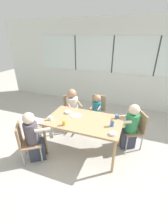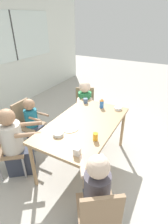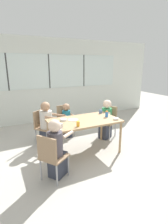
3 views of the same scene
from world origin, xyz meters
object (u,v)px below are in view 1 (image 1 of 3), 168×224
object	(u,v)px
milk_carton_small	(50,118)
sippy_cup	(112,122)
chair_for_woman_green_shirt	(71,108)
person_toddler	(96,112)
chair_for_man_teal_shirt	(137,127)
coffee_mug	(117,116)
person_man_blue_shirt	(34,138)
chair_for_toddler	(98,108)
bowl_white_shallow	(113,134)
person_man_teal_shirt	(130,128)
chair_for_man_blue_shirt	(25,140)
bowl_cereal	(68,112)
juice_glass	(64,123)
person_woman_green_shirt	(73,110)

from	to	relation	value
milk_carton_small	sippy_cup	bearing A→B (deg)	10.50
chair_for_woman_green_shirt	person_toddler	xyz separation A→B (m)	(0.70, 0.09, -0.05)
chair_for_man_teal_shirt	sippy_cup	distance (m)	0.82
coffee_mug	person_man_blue_shirt	bearing A→B (deg)	-148.42
sippy_cup	coffee_mug	bearing A→B (deg)	83.64
chair_for_woman_green_shirt	chair_for_toddler	bearing A→B (deg)	161.71
chair_for_woman_green_shirt	coffee_mug	bearing A→B (deg)	116.84
person_toddler	chair_for_toddler	bearing A→B (deg)	-90.00
chair_for_man_teal_shirt	person_toddler	xyz separation A→B (m)	(-1.06, 0.47, -0.05)
person_man_blue_shirt	bowl_white_shallow	distance (m)	1.52
person_toddler	milk_carton_small	distance (m)	1.45
person_man_blue_shirt	person_toddler	size ratio (longest dim) A/B	1.15
person_man_teal_shirt	milk_carton_small	bearing A→B (deg)	87.71
chair_for_toddler	milk_carton_small	world-z (taller)	milk_carton_small
chair_for_man_blue_shirt	chair_for_toddler	bearing A→B (deg)	117.97
chair_for_toddler	bowl_cereal	bearing A→B (deg)	67.45
chair_for_man_teal_shirt	sippy_cup	size ratio (longest dim) A/B	5.15
sippy_cup	juice_glass	xyz separation A→B (m)	(-0.86, -0.29, -0.03)
juice_glass	bowl_white_shallow	bearing A→B (deg)	1.29
person_man_teal_shirt	sippy_cup	world-z (taller)	person_man_teal_shirt
person_woman_green_shirt	person_toddler	size ratio (longest dim) A/B	1.16
person_man_blue_shirt	person_woman_green_shirt	bearing A→B (deg)	136.12
chair_for_toddler	milk_carton_small	bearing A→B (deg)	65.93
chair_for_toddler	bowl_white_shallow	world-z (taller)	chair_for_toddler
chair_for_man_teal_shirt	chair_for_woman_green_shirt	bearing A→B (deg)	50.13
coffee_mug	bowl_cereal	size ratio (longest dim) A/B	0.61
person_toddler	milk_carton_small	bearing A→B (deg)	63.31
chair_for_man_blue_shirt	bowl_white_shallow	world-z (taller)	chair_for_man_blue_shirt
chair_for_toddler	juice_glass	distance (m)	1.55
chair_for_toddler	milk_carton_small	size ratio (longest dim) A/B	9.38
chair_for_man_blue_shirt	juice_glass	bearing A→B (deg)	83.11
coffee_mug	sippy_cup	bearing A→B (deg)	-96.36
chair_for_man_blue_shirt	person_toddler	world-z (taller)	person_toddler
chair_for_man_teal_shirt	juice_glass	xyz separation A→B (m)	(-1.33, -0.86, 0.32)
chair_for_woman_green_shirt	chair_for_man_teal_shirt	bearing A→B (deg)	129.87
person_woman_green_shirt	person_man_teal_shirt	bearing A→B (deg)	129.96
bowl_cereal	milk_carton_small	bearing A→B (deg)	-116.51
sippy_cup	bowl_white_shallow	bearing A→B (deg)	-75.75
person_woman_green_shirt	chair_for_woman_green_shirt	bearing A→B (deg)	-90.00
chair_for_man_teal_shirt	bowl_cereal	bearing A→B (deg)	77.37
person_toddler	bowl_cereal	size ratio (longest dim) A/B	6.74
chair_for_man_teal_shirt	coffee_mug	world-z (taller)	coffee_mug
coffee_mug	chair_for_man_blue_shirt	bearing A→B (deg)	-148.09
person_man_blue_shirt	bowl_cereal	size ratio (longest dim) A/B	7.72
chair_for_man_teal_shirt	chair_for_toddler	size ratio (longest dim) A/B	1.00
chair_for_man_blue_shirt	chair_for_toddler	world-z (taller)	same
chair_for_woman_green_shirt	bowl_white_shallow	world-z (taller)	chair_for_woman_green_shirt
person_man_teal_shirt	milk_carton_small	size ratio (longest dim) A/B	11.71
bowl_white_shallow	chair_for_toddler	bearing A→B (deg)	114.44
coffee_mug	bowl_white_shallow	size ratio (longest dim) A/B	0.68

